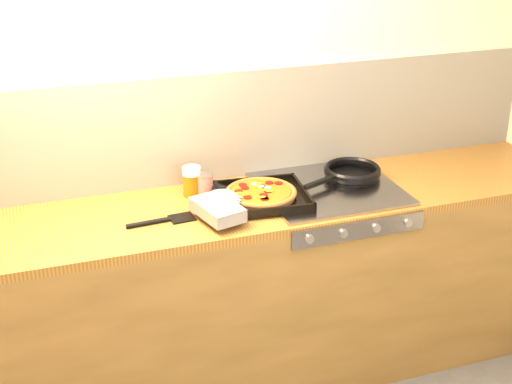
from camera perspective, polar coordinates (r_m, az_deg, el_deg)
name	(u,v)px	position (r m, az deg, el deg)	size (l,w,h in m)	color
room_shell	(212,128)	(3.20, -3.50, 5.15)	(3.20, 3.20, 3.20)	white
counter_run	(234,294)	(3.26, -1.79, -8.16)	(3.20, 0.62, 0.90)	olive
stovetop	(329,189)	(3.19, 5.84, 0.23)	(0.60, 0.56, 0.02)	gray
pizza_on_tray	(249,197)	(3.00, -0.60, -0.43)	(0.54, 0.44, 0.07)	black
frying_pan	(351,173)	(3.29, 7.64, 1.55)	(0.46, 0.34, 0.04)	black
tomato_can	(205,185)	(3.10, -4.11, 0.56)	(0.08, 0.08, 0.10)	maroon
juice_glass	(192,181)	(3.11, -5.17, 0.87)	(0.08, 0.08, 0.13)	#DE550D
wooden_spoon	(244,185)	(3.20, -0.93, 0.57)	(0.30, 0.06, 0.02)	olive
black_spatula	(162,221)	(2.90, -7.50, -2.28)	(0.28, 0.09, 0.02)	black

